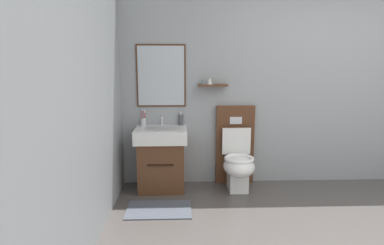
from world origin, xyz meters
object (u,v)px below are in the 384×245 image
at_px(vanity_sink_left, 162,157).
at_px(soap_dispenser, 181,120).
at_px(toilet, 237,158).
at_px(toothbrush_cup, 143,121).

distance_m(vanity_sink_left, soap_dispenser, 0.52).
bearing_deg(toilet, soap_dispenser, 165.97).
xyz_separation_m(toilet, toothbrush_cup, (-1.15, 0.16, 0.44)).
distance_m(toothbrush_cup, soap_dispenser, 0.47).
xyz_separation_m(vanity_sink_left, soap_dispenser, (0.24, 0.18, 0.43)).
bearing_deg(toilet, toothbrush_cup, 172.03).
relative_size(vanity_sink_left, toilet, 0.76).
distance_m(vanity_sink_left, toilet, 0.92).
height_order(toilet, toothbrush_cup, toilet).
bearing_deg(soap_dispenser, toothbrush_cup, -178.77).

